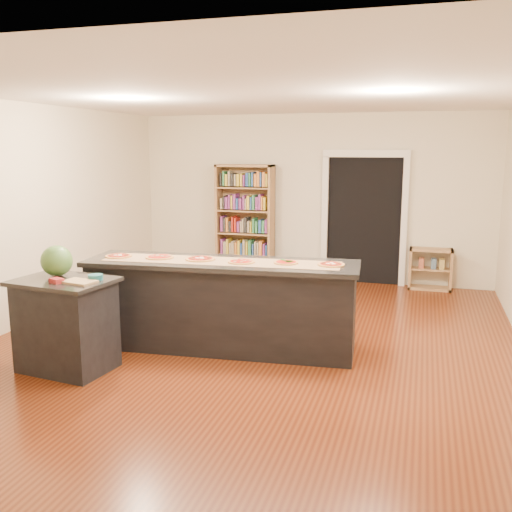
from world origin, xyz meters
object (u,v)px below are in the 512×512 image
(low_shelf, at_px, (430,269))
(kitchen_island, at_px, (221,305))
(bookshelf, at_px, (245,222))
(watermelon, at_px, (57,261))
(waste_bin, at_px, (291,272))
(side_counter, at_px, (66,324))

(low_shelf, bearing_deg, kitchen_island, -122.87)
(bookshelf, bearing_deg, watermelon, -97.94)
(waste_bin, xyz_separation_m, watermelon, (-1.48, -4.25, 0.92))
(bookshelf, relative_size, watermelon, 6.19)
(side_counter, height_order, waste_bin, side_counter)
(kitchen_island, height_order, watermelon, watermelon)
(side_counter, relative_size, waste_bin, 2.57)
(low_shelf, xyz_separation_m, waste_bin, (-2.23, -0.20, -0.15))
(bookshelf, xyz_separation_m, watermelon, (-0.62, -4.42, 0.12))
(bookshelf, distance_m, low_shelf, 3.17)
(bookshelf, relative_size, low_shelf, 2.95)
(bookshelf, bearing_deg, kitchen_island, -76.72)
(bookshelf, bearing_deg, side_counter, -95.89)
(bookshelf, relative_size, waste_bin, 5.29)
(bookshelf, height_order, waste_bin, bookshelf)
(bookshelf, bearing_deg, low_shelf, 0.59)
(low_shelf, distance_m, waste_bin, 2.25)
(kitchen_island, bearing_deg, waste_bin, 84.65)
(side_counter, bearing_deg, low_shelf, 58.89)
(side_counter, bearing_deg, kitchen_island, 46.00)
(kitchen_island, xyz_separation_m, side_counter, (-1.29, -1.05, -0.03))
(side_counter, relative_size, watermelon, 3.01)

